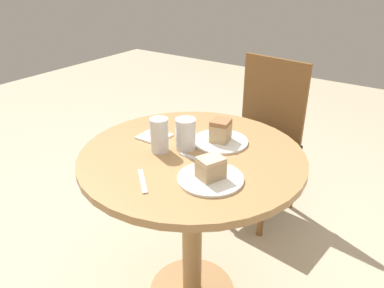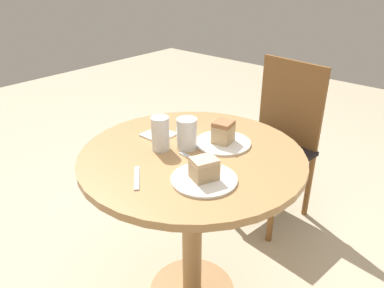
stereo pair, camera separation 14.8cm
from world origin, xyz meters
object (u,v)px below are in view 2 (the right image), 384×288
(chair, at_px, (275,139))
(cake_slice_far, at_px, (223,132))
(cake_slice_near, at_px, (204,169))
(glass_water, at_px, (187,136))
(glass_lemonade, at_px, (160,135))
(plate_far, at_px, (223,143))
(plate_near, at_px, (204,179))

(chair, height_order, cake_slice_far, chair)
(cake_slice_near, height_order, glass_water, glass_water)
(glass_lemonade, bearing_deg, cake_slice_far, 52.04)
(plate_far, bearing_deg, cake_slice_near, -65.58)
(plate_near, bearing_deg, chair, 104.48)
(cake_slice_far, xyz_separation_m, glass_water, (-0.09, -0.13, 0.00))
(glass_lemonade, bearing_deg, plate_far, 52.04)
(cake_slice_far, bearing_deg, glass_water, -124.46)
(plate_far, height_order, cake_slice_near, cake_slice_near)
(glass_water, bearing_deg, glass_lemonade, -133.05)
(cake_slice_near, bearing_deg, plate_near, 180.00)
(plate_near, bearing_deg, plate_far, 114.42)
(chair, bearing_deg, cake_slice_near, -68.77)
(cake_slice_far, bearing_deg, plate_near, -65.58)
(cake_slice_near, bearing_deg, chair, 104.48)
(glass_water, bearing_deg, plate_near, -34.84)
(chair, bearing_deg, glass_lemonade, -85.01)
(cake_slice_far, height_order, glass_water, glass_water)
(cake_slice_far, xyz_separation_m, glass_lemonade, (-0.16, -0.21, 0.01))
(chair, relative_size, glass_water, 7.39)
(plate_near, xyz_separation_m, glass_water, (-0.21, 0.15, 0.05))
(plate_far, bearing_deg, glass_lemonade, -127.96)
(plate_far, xyz_separation_m, glass_lemonade, (-0.16, -0.21, 0.06))
(plate_far, relative_size, glass_water, 1.82)
(glass_water, bearing_deg, cake_slice_far, 55.54)
(glass_water, bearing_deg, chair, 92.99)
(cake_slice_far, height_order, glass_lemonade, glass_lemonade)
(glass_water, bearing_deg, cake_slice_near, -34.84)
(glass_lemonade, bearing_deg, glass_water, 46.95)
(chair, distance_m, glass_lemonade, 0.99)
(plate_near, bearing_deg, glass_water, 145.16)
(cake_slice_near, height_order, cake_slice_far, cake_slice_far)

